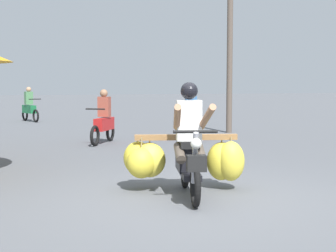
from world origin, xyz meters
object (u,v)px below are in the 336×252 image
(motorbike_main_loaded, at_px, (182,156))
(motorbike_distant_ahead_left, at_px, (29,107))
(motorbike_distant_ahead_right, at_px, (191,119))
(motorbike_distant_far_ahead, at_px, (104,121))
(utility_pole, at_px, (230,40))

(motorbike_main_loaded, height_order, motorbike_distant_ahead_left, motorbike_main_loaded)
(motorbike_distant_ahead_right, distance_m, motorbike_distant_far_ahead, 2.39)
(motorbike_distant_ahead_left, bearing_deg, utility_pole, -48.99)
(motorbike_distant_far_ahead, bearing_deg, motorbike_main_loaded, -89.70)
(motorbike_distant_ahead_left, bearing_deg, motorbike_distant_ahead_right, -64.32)
(motorbike_distant_ahead_left, xyz_separation_m, utility_pole, (5.82, -6.69, 2.33))
(motorbike_distant_ahead_left, distance_m, motorbike_distant_ahead_right, 9.16)
(motorbike_main_loaded, height_order, motorbike_distant_ahead_right, motorbike_main_loaded)
(motorbike_distant_far_ahead, bearing_deg, utility_pole, 20.32)
(motorbike_main_loaded, bearing_deg, motorbike_distant_ahead_left, 96.36)
(motorbike_main_loaded, bearing_deg, utility_pole, 61.45)
(motorbike_distant_ahead_right, xyz_separation_m, utility_pole, (1.85, 1.57, 2.33))
(utility_pole, bearing_deg, motorbike_distant_far_ahead, -159.68)
(motorbike_distant_ahead_left, height_order, utility_pole, utility_pole)
(motorbike_main_loaded, height_order, motorbike_distant_far_ahead, motorbike_main_loaded)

